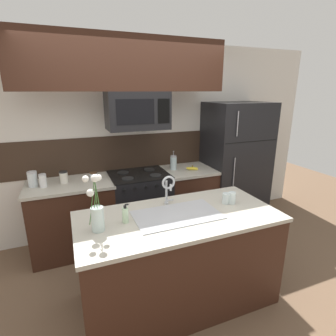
{
  "coord_description": "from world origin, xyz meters",
  "views": [
    {
      "loc": [
        -0.86,
        -2.28,
        1.98
      ],
      "look_at": [
        0.16,
        0.27,
        1.16
      ],
      "focal_mm": 28.0,
      "sensor_mm": 36.0,
      "label": 1
    }
  ],
  "objects_px": {
    "storage_jar_medium": "(43,181)",
    "dish_soap_bottle": "(125,215)",
    "french_press": "(173,163)",
    "spare_glass": "(232,198)",
    "microwave": "(137,111)",
    "storage_jar_short": "(64,177)",
    "storage_jar_squat": "(93,176)",
    "drinking_glass": "(226,198)",
    "flower_vase": "(97,213)",
    "storage_jar_tall": "(33,179)",
    "refrigerator": "(234,163)",
    "stove_range": "(140,206)",
    "sink_faucet": "(168,186)",
    "banana_bunch": "(192,168)"
  },
  "relations": [
    {
      "from": "microwave",
      "to": "french_press",
      "type": "bearing_deg",
      "value": 8.92
    },
    {
      "from": "storage_jar_medium",
      "to": "storage_jar_short",
      "type": "bearing_deg",
      "value": 16.9
    },
    {
      "from": "storage_jar_squat",
      "to": "drinking_glass",
      "type": "height_order",
      "value": "drinking_glass"
    },
    {
      "from": "refrigerator",
      "to": "banana_bunch",
      "type": "distance_m",
      "value": 0.76
    },
    {
      "from": "microwave",
      "to": "dish_soap_bottle",
      "type": "bearing_deg",
      "value": -110.94
    },
    {
      "from": "stove_range",
      "to": "flower_vase",
      "type": "relative_size",
      "value": 1.95
    },
    {
      "from": "flower_vase",
      "to": "storage_jar_tall",
      "type": "bearing_deg",
      "value": 113.5
    },
    {
      "from": "storage_jar_short",
      "to": "banana_bunch",
      "type": "height_order",
      "value": "storage_jar_short"
    },
    {
      "from": "microwave",
      "to": "dish_soap_bottle",
      "type": "relative_size",
      "value": 4.51
    },
    {
      "from": "flower_vase",
      "to": "storage_jar_short",
      "type": "bearing_deg",
      "value": 100.11
    },
    {
      "from": "storage_jar_squat",
      "to": "drinking_glass",
      "type": "bearing_deg",
      "value": -46.97
    },
    {
      "from": "storage_jar_short",
      "to": "dish_soap_bottle",
      "type": "distance_m",
      "value": 1.33
    },
    {
      "from": "drinking_glass",
      "to": "flower_vase",
      "type": "bearing_deg",
      "value": -176.81
    },
    {
      "from": "microwave",
      "to": "stove_range",
      "type": "bearing_deg",
      "value": 90.16
    },
    {
      "from": "storage_jar_tall",
      "to": "banana_bunch",
      "type": "height_order",
      "value": "storage_jar_tall"
    },
    {
      "from": "microwave",
      "to": "dish_soap_bottle",
      "type": "height_order",
      "value": "microwave"
    },
    {
      "from": "stove_range",
      "to": "storage_jar_medium",
      "type": "xyz_separation_m",
      "value": [
        -1.14,
        -0.03,
        0.53
      ]
    },
    {
      "from": "spare_glass",
      "to": "flower_vase",
      "type": "height_order",
      "value": "flower_vase"
    },
    {
      "from": "french_press",
      "to": "flower_vase",
      "type": "relative_size",
      "value": 0.56
    },
    {
      "from": "sink_faucet",
      "to": "drinking_glass",
      "type": "relative_size",
      "value": 2.91
    },
    {
      "from": "storage_jar_medium",
      "to": "dish_soap_bottle",
      "type": "height_order",
      "value": "dish_soap_bottle"
    },
    {
      "from": "stove_range",
      "to": "storage_jar_tall",
      "type": "xyz_separation_m",
      "value": [
        -1.25,
        0.03,
        0.54
      ]
    },
    {
      "from": "french_press",
      "to": "spare_glass",
      "type": "xyz_separation_m",
      "value": [
        0.09,
        -1.27,
        -0.04
      ]
    },
    {
      "from": "banana_bunch",
      "to": "dish_soap_bottle",
      "type": "distance_m",
      "value": 1.67
    },
    {
      "from": "spare_glass",
      "to": "stove_range",
      "type": "bearing_deg",
      "value": 116.38
    },
    {
      "from": "refrigerator",
      "to": "dish_soap_bottle",
      "type": "distance_m",
      "value": 2.32
    },
    {
      "from": "stove_range",
      "to": "french_press",
      "type": "height_order",
      "value": "french_press"
    },
    {
      "from": "storage_jar_tall",
      "to": "storage_jar_medium",
      "type": "distance_m",
      "value": 0.13
    },
    {
      "from": "storage_jar_tall",
      "to": "dish_soap_bottle",
      "type": "distance_m",
      "value": 1.48
    },
    {
      "from": "refrigerator",
      "to": "banana_bunch",
      "type": "bearing_deg",
      "value": -173.92
    },
    {
      "from": "storage_jar_medium",
      "to": "dish_soap_bottle",
      "type": "xyz_separation_m",
      "value": [
        0.69,
        -1.18,
        -0.01
      ]
    },
    {
      "from": "storage_jar_short",
      "to": "french_press",
      "type": "distance_m",
      "value": 1.44
    },
    {
      "from": "storage_jar_medium",
      "to": "drinking_glass",
      "type": "relative_size",
      "value": 1.49
    },
    {
      "from": "sink_faucet",
      "to": "storage_jar_squat",
      "type": "bearing_deg",
      "value": 119.0
    },
    {
      "from": "microwave",
      "to": "storage_jar_tall",
      "type": "xyz_separation_m",
      "value": [
        -1.25,
        0.05,
        -0.74
      ]
    },
    {
      "from": "french_press",
      "to": "spare_glass",
      "type": "bearing_deg",
      "value": -86.14
    },
    {
      "from": "storage_jar_tall",
      "to": "spare_glass",
      "type": "relative_size",
      "value": 1.53
    },
    {
      "from": "stove_range",
      "to": "banana_bunch",
      "type": "bearing_deg",
      "value": -4.54
    },
    {
      "from": "stove_range",
      "to": "sink_faucet",
      "type": "relative_size",
      "value": 3.04
    },
    {
      "from": "banana_bunch",
      "to": "sink_faucet",
      "type": "height_order",
      "value": "sink_faucet"
    },
    {
      "from": "microwave",
      "to": "spare_glass",
      "type": "distance_m",
      "value": 1.54
    },
    {
      "from": "sink_faucet",
      "to": "banana_bunch",
      "type": "bearing_deg",
      "value": 52.24
    },
    {
      "from": "stove_range",
      "to": "refrigerator",
      "type": "height_order",
      "value": "refrigerator"
    },
    {
      "from": "microwave",
      "to": "storage_jar_short",
      "type": "xyz_separation_m",
      "value": [
        -0.92,
        0.06,
        -0.76
      ]
    },
    {
      "from": "french_press",
      "to": "dish_soap_bottle",
      "type": "distance_m",
      "value": 1.6
    },
    {
      "from": "storage_jar_tall",
      "to": "flower_vase",
      "type": "relative_size",
      "value": 0.37
    },
    {
      "from": "stove_range",
      "to": "microwave",
      "type": "height_order",
      "value": "microwave"
    },
    {
      "from": "dish_soap_bottle",
      "to": "spare_glass",
      "type": "distance_m",
      "value": 1.06
    },
    {
      "from": "refrigerator",
      "to": "flower_vase",
      "type": "xyz_separation_m",
      "value": [
        -2.19,
        -1.28,
        0.15
      ]
    },
    {
      "from": "storage_jar_squat",
      "to": "flower_vase",
      "type": "distance_m",
      "value": 1.28
    }
  ]
}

